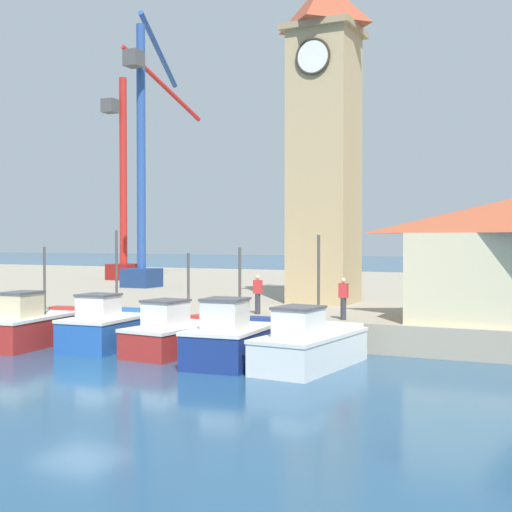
# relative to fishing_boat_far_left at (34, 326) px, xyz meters

# --- Properties ---
(ground_plane) EXTENTS (300.00, 300.00, 0.00)m
(ground_plane) POSITION_rel_fishing_boat_far_left_xyz_m (5.94, -4.47, -0.77)
(ground_plane) COLOR navy
(quay_wharf) EXTENTS (120.00, 40.00, 1.12)m
(quay_wharf) POSITION_rel_fishing_boat_far_left_xyz_m (5.94, 23.66, -0.21)
(quay_wharf) COLOR #9E937F
(quay_wharf) RESTS_ON ground
(fishing_boat_far_left) EXTENTS (2.29, 5.12, 3.90)m
(fishing_boat_far_left) POSITION_rel_fishing_boat_far_left_xyz_m (0.00, 0.00, 0.00)
(fishing_boat_far_left) COLOR #AD2823
(fishing_boat_far_left) RESTS_ON ground
(fishing_boat_left_outer) EXTENTS (2.41, 4.30, 4.56)m
(fishing_boat_left_outer) POSITION_rel_fishing_boat_far_left_xyz_m (3.02, 0.79, 0.00)
(fishing_boat_left_outer) COLOR #2356A8
(fishing_boat_left_outer) RESTS_ON ground
(fishing_boat_left_inner) EXTENTS (2.52, 4.79, 3.70)m
(fishing_boat_left_inner) POSITION_rel_fishing_boat_far_left_xyz_m (6.10, 0.87, -0.07)
(fishing_boat_left_inner) COLOR #AD2823
(fishing_boat_left_inner) RESTS_ON ground
(fishing_boat_mid_left) EXTENTS (2.48, 4.51, 3.93)m
(fishing_boat_mid_left) POSITION_rel_fishing_boat_far_left_xyz_m (8.90, -0.12, 0.02)
(fishing_boat_mid_left) COLOR navy
(fishing_boat_mid_left) RESTS_ON ground
(fishing_boat_center) EXTENTS (2.50, 5.11, 4.36)m
(fishing_boat_center) POSITION_rel_fishing_boat_far_left_xyz_m (11.56, 0.16, -0.04)
(fishing_boat_center) COLOR silver
(fishing_boat_center) RESTS_ON ground
(clock_tower) EXTENTS (3.42, 3.42, 17.21)m
(clock_tower) POSITION_rel_fishing_boat_far_left_xyz_m (8.08, 11.11, 8.56)
(clock_tower) COLOR tan
(clock_tower) RESTS_ON quay_wharf
(port_crane_near) EXTENTS (3.22, 9.77, 17.75)m
(port_crane_near) POSITION_rel_fishing_boat_far_left_xyz_m (-12.20, 23.17, 6.54)
(port_crane_near) COLOR maroon
(port_crane_near) RESTS_ON quay_wharf
(port_crane_far) EXTENTS (3.11, 9.04, 17.71)m
(port_crane_far) POSITION_rel_fishing_boat_far_left_xyz_m (-6.37, 16.77, 6.98)
(port_crane_far) COLOR navy
(port_crane_far) RESTS_ON quay_wharf
(dock_worker_near_tower) EXTENTS (0.34, 0.22, 1.62)m
(dock_worker_near_tower) POSITION_rel_fishing_boat_far_left_xyz_m (7.42, 4.97, 1.20)
(dock_worker_near_tower) COLOR #33333D
(dock_worker_near_tower) RESTS_ON quay_wharf
(dock_worker_along_quay) EXTENTS (0.34, 0.22, 1.62)m
(dock_worker_along_quay) POSITION_rel_fishing_boat_far_left_xyz_m (11.27, 4.51, 1.20)
(dock_worker_along_quay) COLOR #33333D
(dock_worker_along_quay) RESTS_ON quay_wharf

